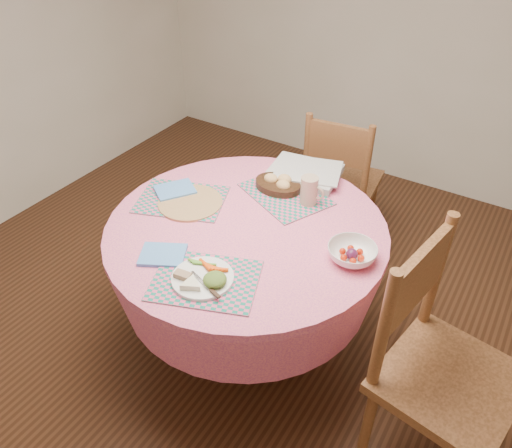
# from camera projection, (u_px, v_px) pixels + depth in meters

# --- Properties ---
(ground) EXTENTS (4.00, 4.00, 0.00)m
(ground) POSITION_uv_depth(u_px,v_px,m) (248.00, 339.00, 2.63)
(ground) COLOR #331C0F
(ground) RESTS_ON ground
(dining_table) EXTENTS (1.24, 1.24, 0.75)m
(dining_table) POSITION_uv_depth(u_px,v_px,m) (247.00, 259.00, 2.30)
(dining_table) COLOR pink
(dining_table) RESTS_ON ground
(chair_right) EXTENTS (0.54, 0.56, 1.05)m
(chair_right) POSITION_uv_depth(u_px,v_px,m) (437.00, 364.00, 1.84)
(chair_right) COLOR brown
(chair_right) RESTS_ON ground
(chair_back) EXTENTS (0.47, 0.45, 0.92)m
(chair_back) POSITION_uv_depth(u_px,v_px,m) (340.00, 179.00, 3.00)
(chair_back) COLOR brown
(chair_back) RESTS_ON ground
(placemat_front) EXTENTS (0.48, 0.42, 0.01)m
(placemat_front) POSITION_uv_depth(u_px,v_px,m) (205.00, 280.00, 1.90)
(placemat_front) COLOR #157761
(placemat_front) RESTS_ON dining_table
(placemat_left) EXTENTS (0.48, 0.42, 0.01)m
(placemat_left) POSITION_uv_depth(u_px,v_px,m) (182.00, 199.00, 2.34)
(placemat_left) COLOR #157761
(placemat_left) RESTS_ON dining_table
(placemat_back) EXTENTS (0.49, 0.44, 0.01)m
(placemat_back) POSITION_uv_depth(u_px,v_px,m) (286.00, 194.00, 2.38)
(placemat_back) COLOR #157761
(placemat_back) RESTS_ON dining_table
(wicker_trivet) EXTENTS (0.30, 0.30, 0.01)m
(wicker_trivet) POSITION_uv_depth(u_px,v_px,m) (190.00, 203.00, 2.32)
(wicker_trivet) COLOR olive
(wicker_trivet) RESTS_ON dining_table
(napkin_near) EXTENTS (0.22, 0.21, 0.01)m
(napkin_near) POSITION_uv_depth(u_px,v_px,m) (163.00, 255.00, 2.02)
(napkin_near) COLOR #518BD2
(napkin_near) RESTS_ON dining_table
(napkin_far) EXTENTS (0.22, 0.23, 0.01)m
(napkin_far) POSITION_uv_depth(u_px,v_px,m) (175.00, 190.00, 2.39)
(napkin_far) COLOR #518BD2
(napkin_far) RESTS_ON placemat_left
(dinner_plate) EXTENTS (0.24, 0.25, 0.05)m
(dinner_plate) POSITION_uv_depth(u_px,v_px,m) (203.00, 278.00, 1.88)
(dinner_plate) COLOR white
(dinner_plate) RESTS_ON placemat_front
(bread_bowl) EXTENTS (0.23, 0.23, 0.08)m
(bread_bowl) POSITION_uv_depth(u_px,v_px,m) (278.00, 183.00, 2.40)
(bread_bowl) COLOR black
(bread_bowl) RESTS_ON placemat_back
(latte_mug) EXTENTS (0.12, 0.08, 0.13)m
(latte_mug) POSITION_uv_depth(u_px,v_px,m) (310.00, 190.00, 2.28)
(latte_mug) COLOR tan
(latte_mug) RESTS_ON placemat_back
(fruit_bowl) EXTENTS (0.22, 0.22, 0.06)m
(fruit_bowl) POSITION_uv_depth(u_px,v_px,m) (352.00, 253.00, 1.99)
(fruit_bowl) COLOR white
(fruit_bowl) RESTS_ON dining_table
(newspaper_stack) EXTENTS (0.40, 0.33, 0.04)m
(newspaper_stack) POSITION_uv_depth(u_px,v_px,m) (305.00, 172.00, 2.49)
(newspaper_stack) COLOR silver
(newspaper_stack) RESTS_ON dining_table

